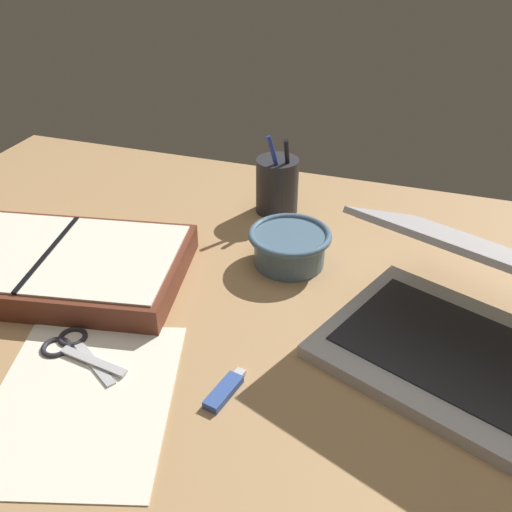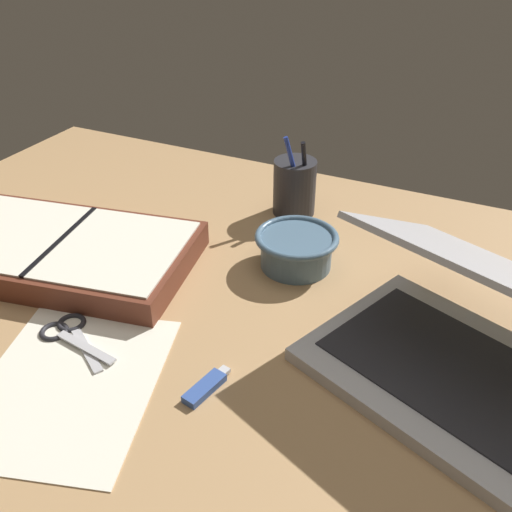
{
  "view_description": "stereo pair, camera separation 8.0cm",
  "coord_description": "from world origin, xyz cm",
  "px_view_note": "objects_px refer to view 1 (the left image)",
  "views": [
    {
      "loc": [
        23.85,
        -58.16,
        52.4
      ],
      "look_at": [
        2.25,
        5.57,
        9.0
      ],
      "focal_mm": 40.0,
      "sensor_mm": 36.0,
      "label": 1
    },
    {
      "loc": [
        31.26,
        -55.15,
        52.4
      ],
      "look_at": [
        2.25,
        5.57,
        9.0
      ],
      "focal_mm": 40.0,
      "sensor_mm": 36.0,
      "label": 2
    }
  ],
  "objects_px": {
    "laptop": "(478,323)",
    "pen_cup": "(277,185)",
    "planner": "(52,264)",
    "bowl": "(290,246)",
    "scissors": "(72,347)"
  },
  "relations": [
    {
      "from": "bowl",
      "to": "pen_cup",
      "type": "xyz_separation_m",
      "value": [
        -0.07,
        0.16,
        0.02
      ]
    },
    {
      "from": "pen_cup",
      "to": "scissors",
      "type": "height_order",
      "value": "pen_cup"
    },
    {
      "from": "bowl",
      "to": "planner",
      "type": "bearing_deg",
      "value": -155.65
    },
    {
      "from": "bowl",
      "to": "planner",
      "type": "distance_m",
      "value": 0.37
    },
    {
      "from": "bowl",
      "to": "pen_cup",
      "type": "distance_m",
      "value": 0.18
    },
    {
      "from": "laptop",
      "to": "scissors",
      "type": "height_order",
      "value": "laptop"
    },
    {
      "from": "planner",
      "to": "laptop",
      "type": "bearing_deg",
      "value": -8.5
    },
    {
      "from": "laptop",
      "to": "pen_cup",
      "type": "bearing_deg",
      "value": 161.75
    },
    {
      "from": "bowl",
      "to": "laptop",
      "type": "bearing_deg",
      "value": -24.96
    },
    {
      "from": "scissors",
      "to": "pen_cup",
      "type": "bearing_deg",
      "value": 92.87
    },
    {
      "from": "pen_cup",
      "to": "bowl",
      "type": "bearing_deg",
      "value": -66.64
    },
    {
      "from": "laptop",
      "to": "scissors",
      "type": "bearing_deg",
      "value": -140.52
    },
    {
      "from": "bowl",
      "to": "pen_cup",
      "type": "relative_size",
      "value": 0.85
    },
    {
      "from": "pen_cup",
      "to": "planner",
      "type": "distance_m",
      "value": 0.41
    },
    {
      "from": "laptop",
      "to": "planner",
      "type": "bearing_deg",
      "value": -156.27
    }
  ]
}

